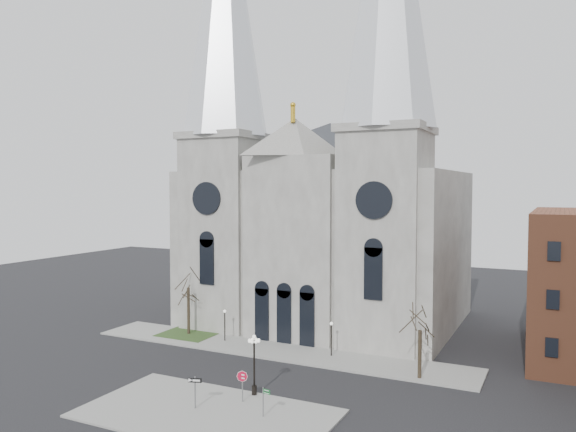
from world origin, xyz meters
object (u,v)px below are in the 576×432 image
at_px(globe_lamp, 254,357).
at_px(one_way_sign, 195,387).
at_px(street_name_sign, 264,399).
at_px(stop_sign, 242,379).

bearing_deg(globe_lamp, one_way_sign, -121.18).
relative_size(one_way_sign, street_name_sign, 1.12).
bearing_deg(stop_sign, street_name_sign, -29.52).
height_order(stop_sign, street_name_sign, stop_sign).
bearing_deg(street_name_sign, globe_lamp, 136.92).
xyz_separation_m(globe_lamp, street_name_sign, (2.71, -3.39, -1.70)).
distance_m(globe_lamp, one_way_sign, 5.12).
xyz_separation_m(globe_lamp, one_way_sign, (-2.55, -4.22, -1.38)).
xyz_separation_m(stop_sign, globe_lamp, (0.08, 1.64, 1.25)).
height_order(one_way_sign, street_name_sign, one_way_sign).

